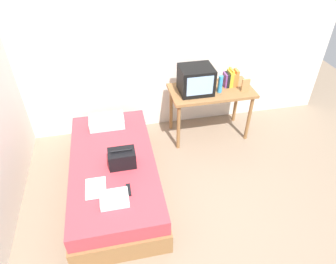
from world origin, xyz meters
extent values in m
plane|color=#84705B|center=(0.00, 0.00, 0.00)|extent=(8.00, 8.00, 0.00)
cube|color=silver|center=(0.00, 2.00, 1.30)|extent=(5.20, 0.10, 2.60)
cube|color=olive|center=(-0.83, 0.71, 0.14)|extent=(1.00, 2.00, 0.27)
cube|color=#C63842|center=(-0.83, 0.71, 0.37)|extent=(0.97, 1.94, 0.19)
cube|color=olive|center=(0.62, 1.54, 0.74)|extent=(1.16, 0.60, 0.04)
cylinder|color=olive|center=(0.10, 1.30, 0.36)|extent=(0.05, 0.05, 0.72)
cylinder|color=olive|center=(1.14, 1.30, 0.36)|extent=(0.05, 0.05, 0.72)
cylinder|color=olive|center=(0.10, 1.78, 0.36)|extent=(0.05, 0.05, 0.72)
cylinder|color=olive|center=(1.14, 1.78, 0.36)|extent=(0.05, 0.05, 0.72)
cube|color=black|center=(0.38, 1.53, 0.94)|extent=(0.44, 0.38, 0.36)
cube|color=#8CB2E0|center=(0.38, 1.34, 0.95)|extent=(0.35, 0.01, 0.26)
cylinder|color=#3399DB|center=(0.70, 1.45, 0.88)|extent=(0.06, 0.06, 0.24)
cube|color=#7A3D89|center=(0.82, 1.60, 0.86)|extent=(0.02, 0.14, 0.19)
cube|color=black|center=(0.86, 1.60, 0.86)|extent=(0.04, 0.16, 0.19)
cube|color=gold|center=(0.89, 1.60, 0.87)|extent=(0.02, 0.16, 0.22)
cube|color=gold|center=(0.91, 1.60, 0.89)|extent=(0.03, 0.16, 0.25)
cube|color=#CC7233|center=(0.94, 1.60, 0.86)|extent=(0.03, 0.15, 0.19)
cube|color=#CC7233|center=(0.98, 1.60, 0.88)|extent=(0.04, 0.13, 0.23)
cube|color=#B27F4C|center=(1.05, 1.41, 0.85)|extent=(0.11, 0.02, 0.18)
cube|color=silver|center=(-0.85, 1.41, 0.52)|extent=(0.45, 0.28, 0.12)
cube|color=black|center=(-0.72, 0.61, 0.56)|extent=(0.30, 0.20, 0.20)
cylinder|color=black|center=(-0.72, 0.61, 0.68)|extent=(0.24, 0.02, 0.02)
cube|color=white|center=(-1.02, 0.32, 0.47)|extent=(0.21, 0.29, 0.01)
cube|color=black|center=(-0.69, 0.22, 0.47)|extent=(0.04, 0.16, 0.02)
cube|color=white|center=(-0.84, 0.11, 0.50)|extent=(0.28, 0.22, 0.07)
camera|label=1|loc=(-0.72, -1.88, 2.83)|focal=31.87mm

